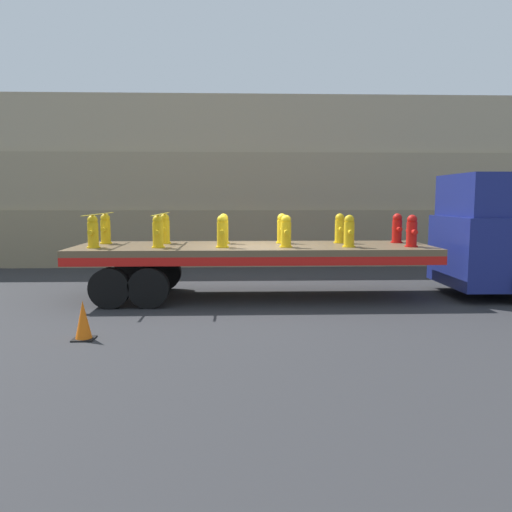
% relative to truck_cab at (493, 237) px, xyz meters
% --- Properties ---
extents(ground_plane, '(120.00, 120.00, 0.00)m').
position_rel_truck_cab_xyz_m(ground_plane, '(-6.17, 0.00, -1.52)').
color(ground_plane, '#2D2D30').
extents(rock_cliff, '(60.00, 3.30, 6.26)m').
position_rel_truck_cab_xyz_m(rock_cliff, '(-6.17, 7.25, 1.61)').
color(rock_cliff, gray).
rests_on(rock_cliff, ground_plane).
extents(truck_cab, '(2.36, 2.67, 3.12)m').
position_rel_truck_cab_xyz_m(truck_cab, '(0.00, 0.00, 0.00)').
color(truck_cab, navy).
rests_on(truck_cab, ground_plane).
extents(flatbed_trailer, '(8.88, 2.66, 1.33)m').
position_rel_truck_cab_xyz_m(flatbed_trailer, '(-6.79, 0.00, -0.45)').
color(flatbed_trailer, brown).
rests_on(flatbed_trailer, ground_plane).
extents(fire_hydrant_yellow_near_0, '(0.31, 0.56, 0.78)m').
position_rel_truck_cab_xyz_m(fire_hydrant_yellow_near_0, '(-10.00, -0.56, 0.19)').
color(fire_hydrant_yellow_near_0, gold).
rests_on(fire_hydrant_yellow_near_0, flatbed_trailer).
extents(fire_hydrant_yellow_far_0, '(0.31, 0.56, 0.78)m').
position_rel_truck_cab_xyz_m(fire_hydrant_yellow_far_0, '(-10.00, 0.56, 0.19)').
color(fire_hydrant_yellow_far_0, gold).
rests_on(fire_hydrant_yellow_far_0, flatbed_trailer).
extents(fire_hydrant_yellow_near_1, '(0.31, 0.56, 0.78)m').
position_rel_truck_cab_xyz_m(fire_hydrant_yellow_near_1, '(-8.47, -0.56, 0.19)').
color(fire_hydrant_yellow_near_1, gold).
rests_on(fire_hydrant_yellow_near_1, flatbed_trailer).
extents(fire_hydrant_yellow_far_1, '(0.31, 0.56, 0.78)m').
position_rel_truck_cab_xyz_m(fire_hydrant_yellow_far_1, '(-8.47, 0.56, 0.19)').
color(fire_hydrant_yellow_far_1, gold).
rests_on(fire_hydrant_yellow_far_1, flatbed_trailer).
extents(fire_hydrant_yellow_near_2, '(0.31, 0.56, 0.78)m').
position_rel_truck_cab_xyz_m(fire_hydrant_yellow_near_2, '(-6.93, -0.56, 0.19)').
color(fire_hydrant_yellow_near_2, gold).
rests_on(fire_hydrant_yellow_near_2, flatbed_trailer).
extents(fire_hydrant_yellow_far_2, '(0.31, 0.56, 0.78)m').
position_rel_truck_cab_xyz_m(fire_hydrant_yellow_far_2, '(-6.93, 0.56, 0.19)').
color(fire_hydrant_yellow_far_2, gold).
rests_on(fire_hydrant_yellow_far_2, flatbed_trailer).
extents(fire_hydrant_yellow_near_3, '(0.31, 0.56, 0.78)m').
position_rel_truck_cab_xyz_m(fire_hydrant_yellow_near_3, '(-5.40, -0.56, 0.19)').
color(fire_hydrant_yellow_near_3, gold).
rests_on(fire_hydrant_yellow_near_3, flatbed_trailer).
extents(fire_hydrant_yellow_far_3, '(0.31, 0.56, 0.78)m').
position_rel_truck_cab_xyz_m(fire_hydrant_yellow_far_3, '(-5.40, 0.56, 0.19)').
color(fire_hydrant_yellow_far_3, gold).
rests_on(fire_hydrant_yellow_far_3, flatbed_trailer).
extents(fire_hydrant_yellow_near_4, '(0.31, 0.56, 0.78)m').
position_rel_truck_cab_xyz_m(fire_hydrant_yellow_near_4, '(-3.86, -0.56, 0.19)').
color(fire_hydrant_yellow_near_4, gold).
rests_on(fire_hydrant_yellow_near_4, flatbed_trailer).
extents(fire_hydrant_yellow_far_4, '(0.31, 0.56, 0.78)m').
position_rel_truck_cab_xyz_m(fire_hydrant_yellow_far_4, '(-3.86, 0.56, 0.19)').
color(fire_hydrant_yellow_far_4, gold).
rests_on(fire_hydrant_yellow_far_4, flatbed_trailer).
extents(fire_hydrant_red_near_5, '(0.31, 0.56, 0.78)m').
position_rel_truck_cab_xyz_m(fire_hydrant_red_near_5, '(-2.33, -0.56, 0.19)').
color(fire_hydrant_red_near_5, red).
rests_on(fire_hydrant_red_near_5, flatbed_trailer).
extents(fire_hydrant_red_far_5, '(0.31, 0.56, 0.78)m').
position_rel_truck_cab_xyz_m(fire_hydrant_red_far_5, '(-2.33, 0.56, 0.19)').
color(fire_hydrant_red_far_5, red).
rests_on(fire_hydrant_red_far_5, flatbed_trailer).
extents(cargo_strap_rear, '(0.05, 2.76, 0.01)m').
position_rel_truck_cab_xyz_m(cargo_strap_rear, '(-10.00, 0.00, 0.60)').
color(cargo_strap_rear, yellow).
rests_on(cargo_strap_rear, fire_hydrant_yellow_near_0).
extents(cargo_strap_middle, '(0.05, 2.76, 0.01)m').
position_rel_truck_cab_xyz_m(cargo_strap_middle, '(-8.47, 0.00, 0.60)').
color(cargo_strap_middle, yellow).
rests_on(cargo_strap_middle, fire_hydrant_yellow_near_1).
extents(traffic_cone, '(0.38, 0.38, 0.71)m').
position_rel_truck_cab_xyz_m(traffic_cone, '(-9.32, -3.75, -1.18)').
color(traffic_cone, black).
rests_on(traffic_cone, ground_plane).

